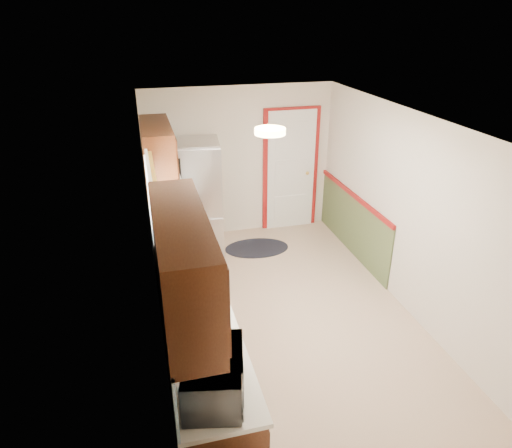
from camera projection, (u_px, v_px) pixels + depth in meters
room_shell at (289, 228)px, 5.11m from camera, size 3.20×5.20×2.52m
kitchen_run at (184, 286)px, 4.74m from camera, size 0.63×4.00×2.20m
back_wall_trim at (304, 181)px, 7.40m from camera, size 1.12×2.30×2.08m
ceiling_fixture at (270, 131)px, 4.37m from camera, size 0.30×0.30×0.06m
microwave at (214, 372)px, 3.15m from camera, size 0.45×0.66×0.41m
refrigerator at (196, 198)px, 6.81m from camera, size 0.79×0.76×1.73m
rug at (257, 248)px, 7.20m from camera, size 1.05×0.73×0.01m
cooktop at (177, 228)px, 5.67m from camera, size 0.46×0.55×0.02m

